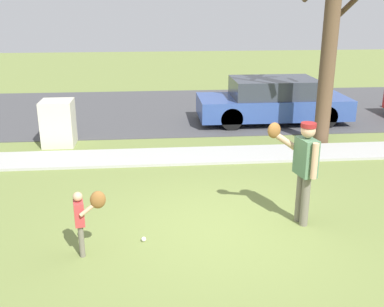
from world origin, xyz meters
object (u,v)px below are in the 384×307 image
(person_adult, at_px, (303,162))
(street_tree_near, at_px, (331,30))
(person_child, at_px, (85,213))
(parked_wagon_blue, at_px, (273,101))
(baseball, at_px, (144,239))
(utility_cabinet, at_px, (58,123))

(person_adult, relative_size, street_tree_near, 0.32)
(person_child, distance_m, parked_wagon_blue, 8.68)
(person_child, xyz_separation_m, parked_wagon_blue, (4.66, 7.33, -0.02))
(parked_wagon_blue, bearing_deg, person_child, -122.47)
(person_adult, distance_m, baseball, 2.82)
(utility_cabinet, relative_size, street_tree_near, 0.22)
(street_tree_near, height_order, parked_wagon_blue, street_tree_near)
(person_adult, bearing_deg, parked_wagon_blue, -112.22)
(person_child, height_order, street_tree_near, street_tree_near)
(baseball, height_order, utility_cabinet, utility_cabinet)
(baseball, height_order, parked_wagon_blue, parked_wagon_blue)
(utility_cabinet, bearing_deg, person_child, -75.99)
(baseball, height_order, street_tree_near, street_tree_near)
(person_adult, height_order, parked_wagon_blue, person_adult)
(street_tree_near, bearing_deg, parked_wagon_blue, 109.32)
(person_child, height_order, utility_cabinet, utility_cabinet)
(person_adult, height_order, utility_cabinet, person_adult)
(utility_cabinet, relative_size, parked_wagon_blue, 0.26)
(parked_wagon_blue, bearing_deg, utility_cabinet, -163.81)
(person_adult, relative_size, person_child, 1.66)
(utility_cabinet, distance_m, parked_wagon_blue, 6.30)
(person_adult, xyz_separation_m, parked_wagon_blue, (1.27, 6.59, -0.42))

